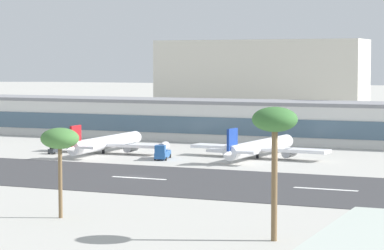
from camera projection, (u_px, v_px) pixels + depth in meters
ground_plane at (135, 177)px, 174.76m from camera, size 1400.00×1400.00×0.00m
runway_strip at (131, 178)px, 173.24m from camera, size 800.00×38.79×0.08m
runway_centreline_dash_4 at (139, 178)px, 172.55m from camera, size 12.00×1.20×0.01m
runway_centreline_dash_5 at (326, 189)px, 157.54m from camera, size 12.00×1.20×0.01m
terminal_building at (235, 120)px, 255.56m from camera, size 191.80×20.43×11.91m
distant_hotel_block at (260, 78)px, 373.00m from camera, size 90.38×24.37×32.50m
airliner_red_tail_gate_0 at (104, 143)px, 219.45m from camera, size 32.49×38.72×8.08m
airliner_navy_tail_gate_1 at (258, 148)px, 208.09m from camera, size 35.12×39.43×8.23m
service_baggage_tug_1 at (54, 150)px, 218.66m from camera, size 1.98×3.25×2.20m
service_fuel_truck_2 at (163, 151)px, 206.57m from camera, size 4.70×8.88×3.95m
palm_tree_0 at (60, 140)px, 128.15m from camera, size 5.71×5.71×13.48m
palm_tree_1 at (275, 124)px, 111.38m from camera, size 5.92×5.92×17.46m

